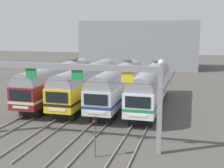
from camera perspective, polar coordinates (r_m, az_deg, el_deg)
ground_plane at (r=37.75m, az=-1.64°, el=-3.77°), size 160.00×160.00×0.00m
track_bed at (r=53.92m, az=3.46°, el=0.51°), size 13.18×70.00×0.15m
commuter_train_maroon at (r=39.22m, az=-9.87°, el=0.62°), size 2.88×18.06×5.05m
commuter_train_yellow at (r=37.78m, az=-4.49°, el=0.38°), size 2.88×18.06×4.77m
commuter_train_silver at (r=36.70m, az=1.25°, el=0.12°), size 2.88×18.06×5.05m
commuter_train_white at (r=36.00m, az=7.28°, el=-0.15°), size 2.88×18.06×5.05m
catenary_gantry at (r=24.33m, az=-10.71°, el=0.56°), size 16.91×0.44×6.97m
yard_signal_mast at (r=21.97m, az=-3.23°, el=-8.30°), size 0.28×0.35×3.04m
maintenance_building at (r=73.36m, az=5.18°, el=7.26°), size 26.94×10.00×10.89m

